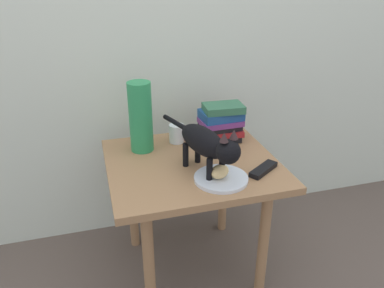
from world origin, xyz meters
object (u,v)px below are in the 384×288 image
plate (221,178)px  book_stack (221,123)px  candle_jar (177,134)px  green_vase (141,117)px  side_table (192,178)px  cat (207,144)px  tv_remote (263,169)px  bread_roll (220,172)px

plate → book_stack: bearing=70.6°
candle_jar → green_vase: bearing=-167.3°
side_table → cat: size_ratio=1.53×
tv_remote → candle_jar: bearing=91.6°
side_table → bread_roll: bread_roll is taller
cat → side_table: bearing=102.5°
side_table → tv_remote: tv_remote is taller
cat → green_vase: green_vase is taller
cat → plate: bearing=-56.9°
plate → bread_roll: 0.03m
green_vase → book_stack: bearing=-0.9°
side_table → candle_jar: 0.24m
side_table → book_stack: bearing=41.5°
cat → green_vase: (-0.21, 0.29, 0.02)m
plate → green_vase: 0.45m
plate → candle_jar: (-0.08, 0.38, 0.03)m
plate → green_vase: bearing=125.3°
tv_remote → plate: bearing=150.9°
green_vase → tv_remote: 0.56m
cat → green_vase: 0.36m
plate → tv_remote: size_ratio=1.38×
green_vase → candle_jar: size_ratio=3.63×
candle_jar → tv_remote: (0.26, -0.37, -0.03)m
bread_roll → candle_jar: candle_jar is taller
cat → candle_jar: size_ratio=5.41×
side_table → plate: (0.06, -0.18, 0.09)m
bread_roll → tv_remote: bearing=5.2°
plate → cat: 0.14m
cat → book_stack: cat is taller
side_table → tv_remote: size_ratio=4.68×
side_table → plate: plate is taller
plate → candle_jar: size_ratio=2.44×
bread_roll → book_stack: bearing=69.7°
tv_remote → side_table: bearing=112.9°
green_vase → cat: bearing=-54.3°
side_table → candle_jar: size_ratio=8.26×
side_table → tv_remote: bearing=-33.1°
book_stack → candle_jar: (-0.20, 0.04, -0.05)m
side_table → book_stack: book_stack is taller
plate → book_stack: book_stack is taller
book_stack → tv_remote: book_stack is taller
book_stack → tv_remote: 0.34m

